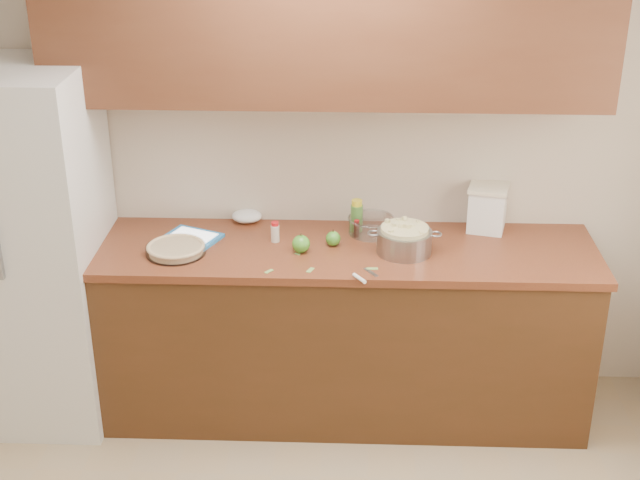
{
  "coord_description": "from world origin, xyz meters",
  "views": [
    {
      "loc": [
        0.13,
        -2.42,
        2.76
      ],
      "look_at": [
        -0.02,
        1.43,
        0.98
      ],
      "focal_mm": 50.0,
      "sensor_mm": 36.0,
      "label": 1
    }
  ],
  "objects_px": {
    "flour_canister": "(487,207)",
    "tablet": "(192,238)",
    "pie": "(176,249)",
    "colander": "(404,240)"
  },
  "relations": [
    {
      "from": "pie",
      "to": "colander",
      "type": "height_order",
      "value": "colander"
    },
    {
      "from": "tablet",
      "to": "flour_canister",
      "type": "bearing_deg",
      "value": 30.61
    },
    {
      "from": "flour_canister",
      "to": "tablet",
      "type": "height_order",
      "value": "flour_canister"
    },
    {
      "from": "pie",
      "to": "colander",
      "type": "distance_m",
      "value": 1.09
    },
    {
      "from": "pie",
      "to": "tablet",
      "type": "bearing_deg",
      "value": 73.75
    },
    {
      "from": "flour_canister",
      "to": "tablet",
      "type": "relative_size",
      "value": 0.73
    },
    {
      "from": "pie",
      "to": "colander",
      "type": "relative_size",
      "value": 0.81
    },
    {
      "from": "pie",
      "to": "flour_canister",
      "type": "relative_size",
      "value": 1.22
    },
    {
      "from": "colander",
      "to": "flour_canister",
      "type": "height_order",
      "value": "flour_canister"
    },
    {
      "from": "pie",
      "to": "tablet",
      "type": "relative_size",
      "value": 0.89
    }
  ]
}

